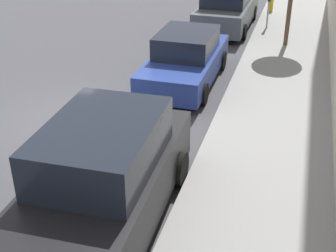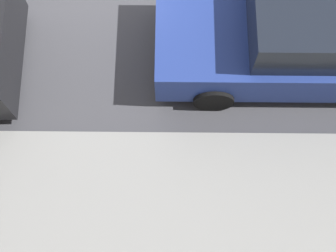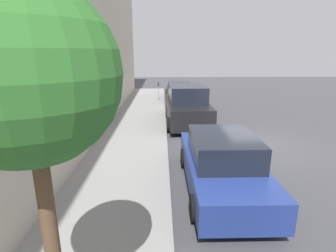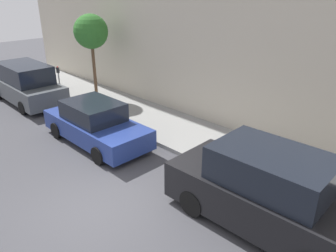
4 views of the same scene
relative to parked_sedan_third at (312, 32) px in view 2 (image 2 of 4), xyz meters
The scene contains 2 objects.
sidewalk 4.43m from the parked_sedan_third, 50.58° to the right, with size 2.85×32.00×0.15m.
parked_sedan_third is the anchor object (origin of this frame).
Camera 2 is at (5.75, 1.32, 6.64)m, focal length 50.00 mm.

